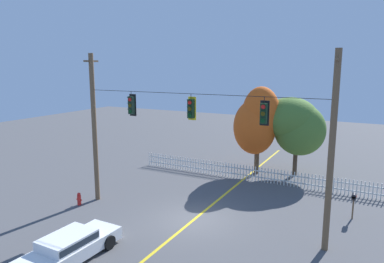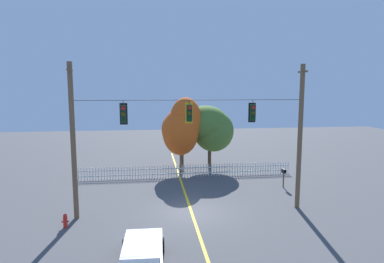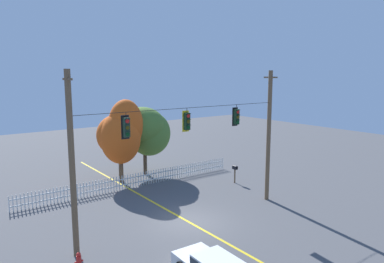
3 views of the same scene
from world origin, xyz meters
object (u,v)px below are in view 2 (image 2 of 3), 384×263
parked_car (142,256)px  roadside_mailbox (284,172)px  autumn_maple_near_fence (181,128)px  traffic_signal_northbound_secondary (189,113)px  traffic_signal_westbound_side (123,114)px  traffic_signal_eastbound_side (253,113)px  autumn_maple_mid (208,126)px  fire_hydrant (65,221)px

parked_car → roadside_mailbox: size_ratio=3.25×
autumn_maple_near_fence → roadside_mailbox: 9.36m
traffic_signal_northbound_secondary → autumn_maple_near_fence: traffic_signal_northbound_secondary is taller
traffic_signal_northbound_secondary → parked_car: size_ratio=0.29×
traffic_signal_westbound_side → parked_car: size_ratio=0.30×
traffic_signal_northbound_secondary → autumn_maple_near_fence: 9.74m
roadside_mailbox → traffic_signal_eastbound_side: bearing=-133.1°
traffic_signal_eastbound_side → roadside_mailbox: traffic_signal_eastbound_side is taller
autumn_maple_near_fence → autumn_maple_mid: autumn_maple_near_fence is taller
autumn_maple_near_fence → autumn_maple_mid: bearing=19.0°
traffic_signal_westbound_side → parked_car: traffic_signal_westbound_side is taller
traffic_signal_westbound_side → autumn_maple_mid: 12.49m
parked_car → roadside_mailbox: 14.26m
autumn_maple_mid → parked_car: autumn_maple_mid is taller
traffic_signal_northbound_secondary → autumn_maple_mid: size_ratio=0.23×
traffic_signal_westbound_side → fire_hydrant: 6.45m
autumn_maple_mid → roadside_mailbox: autumn_maple_mid is taller
roadside_mailbox → autumn_maple_mid: bearing=126.0°
traffic_signal_eastbound_side → autumn_maple_near_fence: bearing=109.0°
autumn_maple_mid → traffic_signal_northbound_secondary: bearing=-106.0°
fire_hydrant → traffic_signal_northbound_secondary: bearing=10.3°
autumn_maple_near_fence → parked_car: autumn_maple_near_fence is taller
traffic_signal_westbound_side → roadside_mailbox: size_ratio=0.96×
traffic_signal_northbound_secondary → fire_hydrant: traffic_signal_northbound_secondary is taller
parked_car → fire_hydrant: 6.21m
traffic_signal_westbound_side → traffic_signal_northbound_secondary: bearing=-0.0°
fire_hydrant → parked_car: bearing=-48.5°
traffic_signal_eastbound_side → autumn_maple_mid: 10.60m
traffic_signal_westbound_side → traffic_signal_eastbound_side: (7.41, -0.00, 0.00)m
traffic_signal_northbound_secondary → parked_car: bearing=-114.2°
autumn_maple_near_fence → traffic_signal_westbound_side: bearing=-113.5°
autumn_maple_near_fence → autumn_maple_mid: size_ratio=1.13×
traffic_signal_northbound_secondary → parked_car: (-2.64, -5.87, -5.32)m
traffic_signal_eastbound_side → parked_car: bearing=-137.4°
traffic_signal_westbound_side → autumn_maple_near_fence: traffic_signal_westbound_side is taller
traffic_signal_northbound_secondary → roadside_mailbox: 9.83m
fire_hydrant → autumn_maple_near_fence: bearing=56.1°
roadside_mailbox → fire_hydrant: bearing=-159.6°
autumn_maple_mid → traffic_signal_westbound_side: bearing=-122.7°
autumn_maple_mid → parked_car: size_ratio=1.27×
autumn_maple_near_fence → traffic_signal_eastbound_side: bearing=-71.0°
autumn_maple_mid → traffic_signal_eastbound_side: bearing=-85.8°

